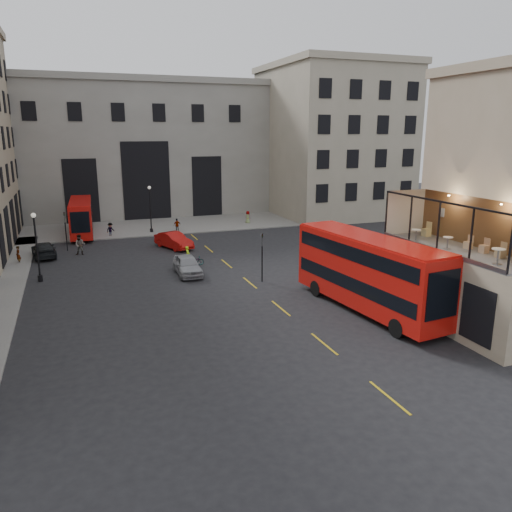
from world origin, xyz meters
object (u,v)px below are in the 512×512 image
object	(u,v)px
traffic_light_far	(65,226)
car_b	(174,240)
car_c	(44,250)
cafe_table_near	(498,254)
street_lamp_a	(37,251)
cafe_chair_d	(426,232)
cafe_table_mid	(448,241)
cafe_chair_a	(501,253)
cyclist	(188,255)
cafe_table_far	(416,233)
traffic_light_near	(262,251)
pedestrian_e	(18,255)
bicycle	(195,261)
cafe_chair_b	(484,248)
car_a	(187,265)
bus_near	(368,270)
street_lamp_b	(151,212)
pedestrian_d	(248,217)
pedestrian_b	(110,230)
cafe_chair_c	(468,245)
bus_far	(81,216)
pedestrian_c	(177,225)

from	to	relation	value
traffic_light_far	car_b	distance (m)	10.32
car_c	cafe_table_near	distance (m)	37.76
street_lamp_a	cafe_chair_d	world-z (taller)	cafe_chair_d
cafe_table_mid	traffic_light_far	bearing A→B (deg)	127.21
cafe_chair_a	cafe_chair_d	size ratio (longest dim) A/B	0.92
cyclist	cafe_table_far	xyz separation A→B (m)	(10.85, -16.60, 4.31)
cyclist	cafe_table_mid	distance (m)	22.51
traffic_light_near	cafe_table_far	xyz separation A→B (m)	(6.73, -9.22, 2.65)
pedestrian_e	cafe_table_near	distance (m)	37.66
cafe_chair_d	cafe_table_mid	bearing A→B (deg)	-109.83
traffic_light_far	pedestrian_e	bearing A→B (deg)	-138.17
bicycle	cyclist	world-z (taller)	cyclist
cafe_table_near	traffic_light_near	bearing A→B (deg)	114.44
pedestrian_e	cafe_table_near	bearing A→B (deg)	20.31
cafe_chair_b	cafe_table_mid	bearing A→B (deg)	128.80
traffic_light_far	car_a	xyz separation A→B (m)	(9.07, -12.05, -1.64)
cafe_table_mid	cafe_table_far	xyz separation A→B (m)	(-0.31, 2.47, 0.00)
bus_near	traffic_light_near	bearing A→B (deg)	115.95
cafe_chair_b	cafe_table_near	bearing A→B (deg)	-120.03
cafe_table_mid	cafe_chair_d	world-z (taller)	cafe_chair_d
street_lamp_b	pedestrian_d	bearing A→B (deg)	7.86
cyclist	pedestrian_e	xyz separation A→B (m)	(-13.88, 5.04, 0.01)
traffic_light_near	traffic_light_far	size ratio (longest dim) A/B	1.00
pedestrian_b	cyclist	bearing A→B (deg)	-102.83
car_c	cyclist	size ratio (longest dim) A/B	3.08
street_lamp_a	pedestrian_b	size ratio (longest dim) A/B	3.47
cafe_chair_a	cafe_chair_b	world-z (taller)	cafe_chair_a
cafe_table_far	cafe_chair_c	xyz separation A→B (m)	(1.46, -2.87, -0.23)
traffic_light_far	bus_far	size ratio (longest dim) A/B	0.38
street_lamp_a	cyclist	size ratio (longest dim) A/B	3.49
car_c	street_lamp_a	bearing A→B (deg)	82.59
car_a	cafe_table_mid	distance (m)	20.15
cafe_table_mid	cafe_table_near	bearing A→B (deg)	-90.47
cafe_table_mid	street_lamp_a	bearing A→B (deg)	142.47
bus_near	traffic_light_far	bearing A→B (deg)	126.61
traffic_light_near	car_c	xyz separation A→B (m)	(-16.00, 14.21, -1.74)
car_b	pedestrian_e	size ratio (longest dim) A/B	3.08
cafe_table_near	cafe_chair_b	xyz separation A→B (m)	(1.26, 2.18, -0.30)
pedestrian_b	cafe_table_far	bearing A→B (deg)	-95.86
cafe_chair_d	cafe_chair_a	bearing A→B (deg)	-90.25
cafe_chair_b	street_lamp_a	bearing A→B (deg)	141.61
cafe_table_mid	cafe_chair_c	xyz separation A→B (m)	(1.15, -0.40, -0.23)
car_c	cyclist	distance (m)	13.70
cafe_table_mid	bicycle	bearing A→B (deg)	120.49
car_c	pedestrian_d	world-z (taller)	pedestrian_d
car_a	cafe_table_near	xyz separation A→B (m)	(11.93, -19.36, 4.37)
car_b	pedestrian_d	world-z (taller)	pedestrian_d
cafe_chair_c	pedestrian_c	bearing A→B (deg)	106.93
cafe_chair_b	bicycle	bearing A→B (deg)	121.19
traffic_light_near	pedestrian_b	world-z (taller)	traffic_light_near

